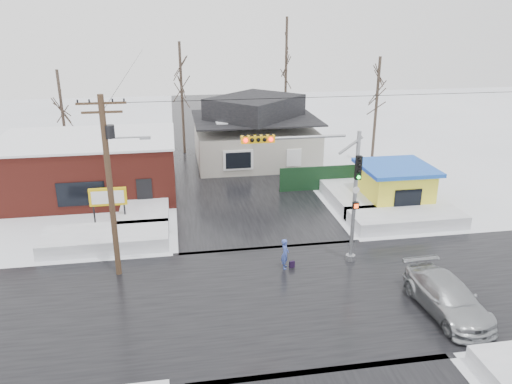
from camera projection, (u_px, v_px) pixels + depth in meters
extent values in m
plane|color=white|center=(290.00, 297.00, 23.11)|extent=(120.00, 120.00, 0.00)
cube|color=black|center=(290.00, 296.00, 23.11)|extent=(10.00, 120.00, 0.02)
cube|color=black|center=(290.00, 296.00, 23.11)|extent=(120.00, 10.00, 0.02)
cube|color=white|center=(106.00, 239.00, 28.07)|extent=(7.00, 3.00, 0.80)
cube|color=white|center=(406.00, 218.00, 30.86)|extent=(7.00, 3.00, 0.80)
cube|color=white|center=(146.00, 205.00, 33.01)|extent=(3.00, 8.00, 0.80)
cube|color=white|center=(348.00, 193.00, 35.18)|extent=(3.00, 8.00, 0.80)
cylinder|color=gray|center=(355.00, 199.00, 25.32)|extent=(0.20, 0.20, 7.00)
cylinder|color=gray|center=(350.00, 257.00, 26.46)|extent=(0.50, 0.50, 0.30)
cylinder|color=gray|center=(299.00, 137.00, 23.72)|extent=(4.60, 0.14, 0.14)
cube|color=gold|center=(258.00, 139.00, 23.41)|extent=(1.60, 0.28, 0.35)
sphere|color=#FF0C0C|center=(246.00, 140.00, 23.17)|extent=(0.20, 0.20, 0.20)
sphere|color=#FF0C0C|center=(271.00, 139.00, 23.36)|extent=(0.20, 0.20, 0.20)
cube|color=black|center=(358.00, 168.00, 24.55)|extent=(0.30, 0.22, 1.20)
sphere|color=#0CE533|center=(359.00, 177.00, 24.57)|extent=(0.18, 0.18, 0.18)
cube|color=black|center=(356.00, 205.00, 25.23)|extent=(0.30, 0.20, 0.35)
cylinder|color=#382619|center=(110.00, 190.00, 23.58)|extent=(0.28, 0.28, 9.00)
cube|color=#382619|center=(101.00, 103.00, 22.18)|extent=(2.20, 0.10, 0.10)
cube|color=#382619|center=(102.00, 112.00, 22.31)|extent=(1.80, 0.10, 0.10)
cylinder|color=black|center=(110.00, 132.00, 22.66)|extent=(0.44, 0.44, 0.60)
cylinder|color=gray|center=(125.00, 138.00, 22.86)|extent=(1.80, 0.08, 0.08)
cube|color=gray|center=(145.00, 138.00, 23.02)|extent=(0.50, 0.22, 0.12)
cube|color=maroon|center=(89.00, 167.00, 35.55)|extent=(12.00, 8.00, 4.00)
cube|color=white|center=(86.00, 139.00, 34.85)|extent=(12.20, 8.20, 0.15)
cube|color=black|center=(81.00, 194.00, 32.03)|extent=(3.00, 0.08, 1.60)
cube|color=black|center=(145.00, 195.00, 32.75)|extent=(1.00, 0.08, 2.20)
cylinder|color=black|center=(94.00, 215.00, 30.07)|extent=(0.10, 0.10, 1.80)
cylinder|color=black|center=(125.00, 213.00, 30.35)|extent=(0.10, 0.10, 1.80)
cube|color=gold|center=(108.00, 197.00, 29.84)|extent=(2.20, 0.18, 1.10)
cube|color=white|center=(108.00, 197.00, 29.74)|extent=(1.90, 0.02, 0.80)
cube|color=#BAB4A8|center=(255.00, 145.00, 43.30)|extent=(10.00, 8.00, 3.00)
cube|color=black|center=(255.00, 118.00, 42.48)|extent=(10.40, 8.40, 0.12)
pyramid|color=black|center=(255.00, 107.00, 42.15)|extent=(9.00, 7.00, 1.80)
cube|color=maroon|center=(289.00, 103.00, 43.56)|extent=(0.70, 0.70, 1.40)
cube|color=white|center=(238.00, 160.00, 39.27)|extent=(2.40, 0.12, 1.60)
cube|color=#FEF138|center=(394.00, 188.00, 33.41)|extent=(4.00, 4.00, 2.60)
cube|color=#1B35CC|center=(396.00, 167.00, 32.91)|extent=(4.60, 4.60, 0.25)
cube|color=black|center=(408.00, 199.00, 31.53)|extent=(1.80, 0.06, 1.20)
cube|color=black|center=(333.00, 177.00, 36.79)|extent=(8.00, 0.12, 1.80)
cylinder|color=#332821|center=(182.00, 99.00, 44.88)|extent=(0.24, 0.24, 10.00)
cylinder|color=#332821|center=(286.00, 82.00, 47.94)|extent=(0.24, 0.24, 12.00)
cylinder|color=#332821|center=(376.00, 111.00, 41.97)|extent=(0.24, 0.24, 9.00)
cylinder|color=#332821|center=(63.00, 118.00, 41.82)|extent=(0.24, 0.24, 8.00)
imported|color=#3B50A7|center=(285.00, 254.00, 25.40)|extent=(0.52, 0.66, 1.61)
imported|color=#A5A9AC|center=(447.00, 297.00, 21.69)|extent=(2.32, 5.22, 1.49)
cube|color=black|center=(292.00, 265.00, 25.65)|extent=(0.30, 0.18, 0.35)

